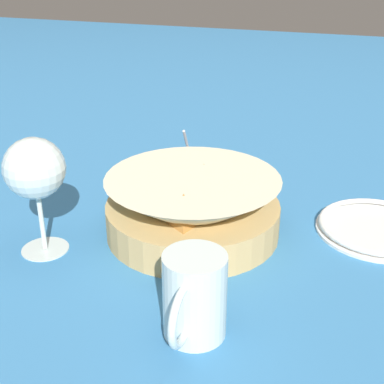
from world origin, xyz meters
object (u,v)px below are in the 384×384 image
(sauce_cup, at_px, (191,168))
(wine_glass, at_px, (35,172))
(food_basket, at_px, (192,210))
(beer_mug, at_px, (194,299))
(side_plate, at_px, (378,228))

(sauce_cup, xyz_separation_m, wine_glass, (0.30, -0.12, 0.10))
(food_basket, distance_m, sauce_cup, 0.20)
(food_basket, bearing_deg, beer_mug, 19.55)
(beer_mug, height_order, side_plate, beer_mug)
(food_basket, xyz_separation_m, beer_mug, (0.22, 0.08, 0.01))
(sauce_cup, relative_size, beer_mug, 0.97)
(wine_glass, height_order, side_plate, wine_glass)
(wine_glass, xyz_separation_m, side_plate, (-0.21, 0.45, -0.11))
(food_basket, xyz_separation_m, side_plate, (-0.10, 0.27, -0.03))
(sauce_cup, relative_size, side_plate, 0.58)
(wine_glass, bearing_deg, side_plate, 114.95)
(wine_glass, bearing_deg, beer_mug, 68.80)
(beer_mug, distance_m, side_plate, 0.37)
(food_basket, relative_size, side_plate, 1.40)
(beer_mug, bearing_deg, side_plate, 148.61)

